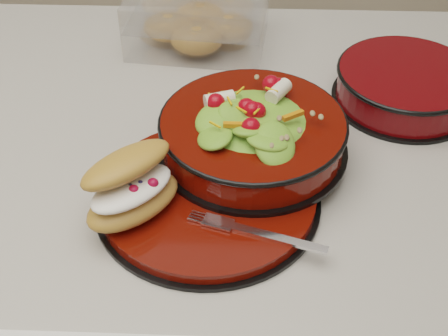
{
  "coord_description": "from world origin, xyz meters",
  "views": [
    {
      "loc": [
        0.06,
        -0.71,
        1.45
      ],
      "look_at": [
        0.03,
        -0.13,
        0.94
      ],
      "focal_mm": 50.0,
      "sensor_mm": 36.0,
      "label": 1
    }
  ],
  "objects_px": {
    "island_counter": "(209,311)",
    "pastry_box": "(198,20)",
    "dinner_plate": "(208,196)",
    "croissant": "(133,186)",
    "extra_bowl": "(406,84)",
    "salad_bowl": "(253,127)",
    "fork": "(260,233)"
  },
  "relations": [
    {
      "from": "pastry_box",
      "to": "croissant",
      "type": "bearing_deg",
      "value": -90.15
    },
    {
      "from": "salad_bowl",
      "to": "fork",
      "type": "distance_m",
      "value": 0.16
    },
    {
      "from": "island_counter",
      "to": "pastry_box",
      "type": "xyz_separation_m",
      "value": [
        -0.02,
        0.24,
        0.49
      ]
    },
    {
      "from": "island_counter",
      "to": "pastry_box",
      "type": "distance_m",
      "value": 0.55
    },
    {
      "from": "dinner_plate",
      "to": "pastry_box",
      "type": "height_order",
      "value": "pastry_box"
    },
    {
      "from": "extra_bowl",
      "to": "salad_bowl",
      "type": "bearing_deg",
      "value": -146.95
    },
    {
      "from": "island_counter",
      "to": "salad_bowl",
      "type": "distance_m",
      "value": 0.51
    },
    {
      "from": "salad_bowl",
      "to": "fork",
      "type": "height_order",
      "value": "salad_bowl"
    },
    {
      "from": "fork",
      "to": "extra_bowl",
      "type": "height_order",
      "value": "extra_bowl"
    },
    {
      "from": "pastry_box",
      "to": "extra_bowl",
      "type": "xyz_separation_m",
      "value": [
        0.32,
        -0.16,
        -0.01
      ]
    },
    {
      "from": "salad_bowl",
      "to": "croissant",
      "type": "height_order",
      "value": "salad_bowl"
    },
    {
      "from": "dinner_plate",
      "to": "fork",
      "type": "height_order",
      "value": "fork"
    },
    {
      "from": "fork",
      "to": "croissant",
      "type": "bearing_deg",
      "value": 93.23
    },
    {
      "from": "pastry_box",
      "to": "fork",
      "type": "bearing_deg",
      "value": -71.38
    },
    {
      "from": "salad_bowl",
      "to": "fork",
      "type": "xyz_separation_m",
      "value": [
        0.01,
        -0.15,
        -0.04
      ]
    },
    {
      "from": "island_counter",
      "to": "fork",
      "type": "bearing_deg",
      "value": -70.48
    },
    {
      "from": "fork",
      "to": "salad_bowl",
      "type": "bearing_deg",
      "value": 20.92
    },
    {
      "from": "island_counter",
      "to": "extra_bowl",
      "type": "relative_size",
      "value": 5.74
    },
    {
      "from": "croissant",
      "to": "dinner_plate",
      "type": "bearing_deg",
      "value": -23.83
    },
    {
      "from": "extra_bowl",
      "to": "island_counter",
      "type": "bearing_deg",
      "value": -165.11
    },
    {
      "from": "fork",
      "to": "extra_bowl",
      "type": "relative_size",
      "value": 0.68
    },
    {
      "from": "dinner_plate",
      "to": "croissant",
      "type": "relative_size",
      "value": 1.9
    },
    {
      "from": "fork",
      "to": "dinner_plate",
      "type": "bearing_deg",
      "value": 59.31
    },
    {
      "from": "dinner_plate",
      "to": "fork",
      "type": "xyz_separation_m",
      "value": [
        0.06,
        -0.07,
        0.01
      ]
    },
    {
      "from": "island_counter",
      "to": "croissant",
      "type": "relative_size",
      "value": 8.26
    },
    {
      "from": "salad_bowl",
      "to": "pastry_box",
      "type": "xyz_separation_m",
      "value": [
        -0.09,
        0.31,
        -0.02
      ]
    },
    {
      "from": "salad_bowl",
      "to": "croissant",
      "type": "distance_m",
      "value": 0.18
    },
    {
      "from": "fork",
      "to": "pastry_box",
      "type": "height_order",
      "value": "pastry_box"
    },
    {
      "from": "croissant",
      "to": "pastry_box",
      "type": "distance_m",
      "value": 0.43
    },
    {
      "from": "island_counter",
      "to": "salad_bowl",
      "type": "height_order",
      "value": "salad_bowl"
    },
    {
      "from": "dinner_plate",
      "to": "croissant",
      "type": "height_order",
      "value": "croissant"
    },
    {
      "from": "island_counter",
      "to": "croissant",
      "type": "bearing_deg",
      "value": -110.85
    }
  ]
}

